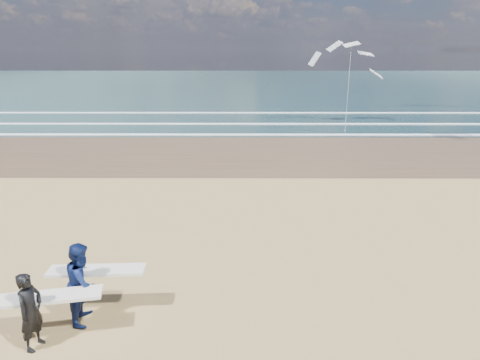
{
  "coord_description": "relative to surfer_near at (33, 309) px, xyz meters",
  "views": [
    {
      "loc": [
        4.41,
        -7.62,
        5.9
      ],
      "look_at": [
        4.35,
        6.0,
        1.75
      ],
      "focal_mm": 32.0,
      "sensor_mm": 36.0,
      "label": 1
    }
  ],
  "objects": [
    {
      "name": "kite_1",
      "position": [
        12.71,
        27.23,
        3.44
      ],
      "size": [
        6.17,
        4.78,
        7.53
      ],
      "color": "slate",
      "rests_on": "ground"
    },
    {
      "name": "surfer_near",
      "position": [
        0.0,
        0.0,
        0.0
      ],
      "size": [
        2.26,
        1.17,
        1.69
      ],
      "color": "black",
      "rests_on": "ground"
    },
    {
      "name": "ocean",
      "position": [
        19.82,
        72.11,
        -0.85
      ],
      "size": [
        220.0,
        100.0,
        0.02
      ],
      "primitive_type": "cube",
      "color": "#193337",
      "rests_on": "ground"
    },
    {
      "name": "surfer_far",
      "position": [
        0.7,
        0.94,
        0.08
      ],
      "size": [
        2.22,
        1.15,
        1.88
      ],
      "color": "#0D1A4A",
      "rests_on": "ground"
    },
    {
      "name": "foam_breakers",
      "position": [
        19.82,
        28.21,
        -0.81
      ],
      "size": [
        220.0,
        11.7,
        0.05
      ],
      "color": "white",
      "rests_on": "ground"
    }
  ]
}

